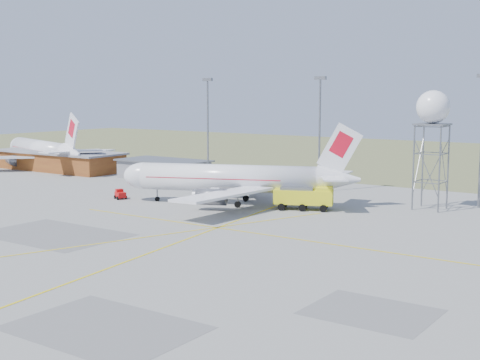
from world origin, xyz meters
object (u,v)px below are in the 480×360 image
Objects in this scene: airliner_main at (233,179)px; fire_truck at (305,199)px; airliner_far at (43,151)px; baggage_tug at (120,195)px; radar_tower at (432,143)px.

airliner_main is 12.44m from fire_truck.
airliner_far reaches higher than airliner_main.
fire_truck is at bearing 167.45° from airliner_main.
baggage_tug is (48.34, -22.88, -3.49)m from airliner_far.
radar_tower is (27.39, 13.32, 6.07)m from airliner_main.
baggage_tug is (-18.37, -6.60, -3.41)m from airliner_main.
airliner_main is at bearing -176.36° from airliner_far.
fire_truck is (-15.35, -11.23, -8.40)m from radar_tower.
airliner_far is at bearing -179.86° from baggage_tug.
baggage_tug is at bearing -2.63° from airliner_main.
airliner_main is 19.81m from baggage_tug.
fire_truck is at bearing -172.86° from airliner_far.
airliner_main is 31.06m from radar_tower.
airliner_far is at bearing 146.79° from fire_truck.
radar_tower is at bearing -176.46° from airliner_main.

